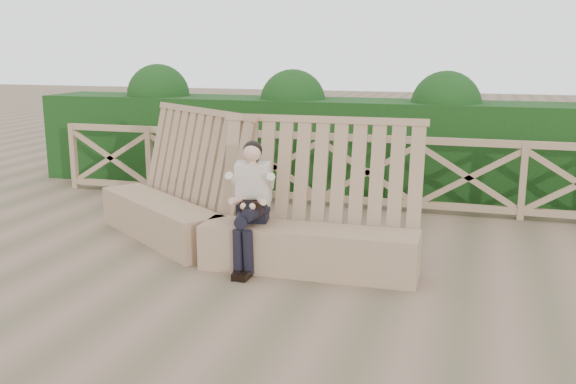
# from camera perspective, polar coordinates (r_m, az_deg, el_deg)

# --- Properties ---
(ground) EXTENTS (60.00, 60.00, 0.00)m
(ground) POSITION_cam_1_polar(r_m,az_deg,el_deg) (6.32, 1.32, -8.92)
(ground) COLOR brown
(ground) RESTS_ON ground
(bench) EXTENTS (4.32, 2.00, 1.62)m
(bench) POSITION_cam_1_polar(r_m,az_deg,el_deg) (7.43, -4.99, -2.33)
(bench) COLOR #8A6A4F
(bench) RESTS_ON ground
(woman) EXTENTS (0.41, 0.80, 1.36)m
(woman) POSITION_cam_1_polar(r_m,az_deg,el_deg) (6.85, -3.32, -0.63)
(woman) COLOR black
(woman) RESTS_ON ground
(guardrail) EXTENTS (10.10, 0.09, 1.10)m
(guardrail) POSITION_cam_1_polar(r_m,az_deg,el_deg) (9.46, 7.07, 1.78)
(guardrail) COLOR #957357
(guardrail) RESTS_ON ground
(hedge) EXTENTS (12.00, 1.20, 1.50)m
(hedge) POSITION_cam_1_polar(r_m,az_deg,el_deg) (10.60, 8.23, 3.99)
(hedge) COLOR black
(hedge) RESTS_ON ground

